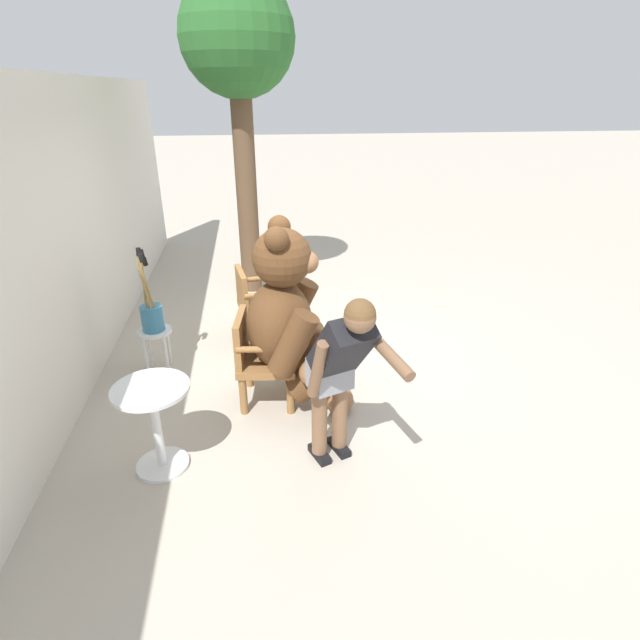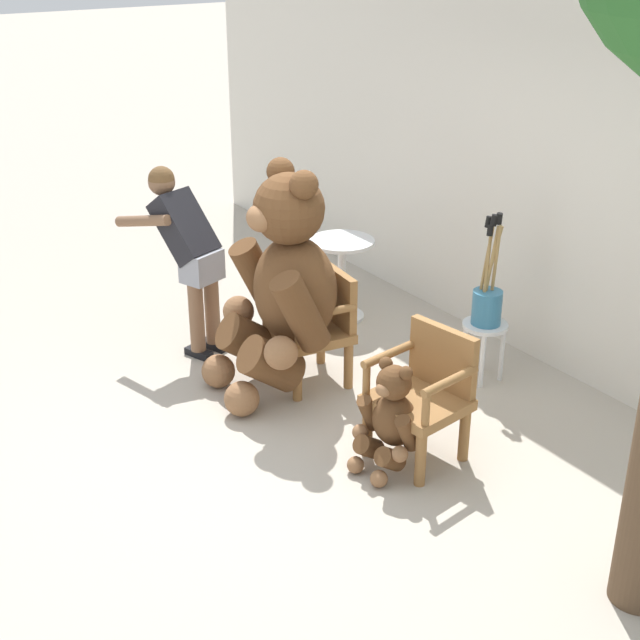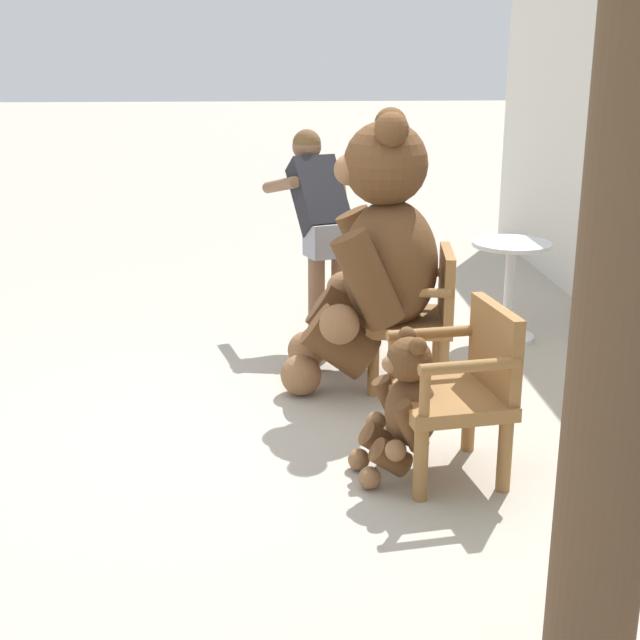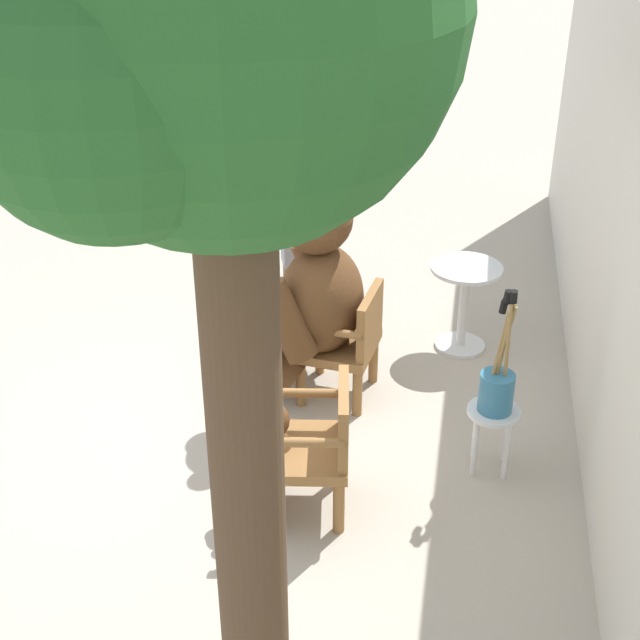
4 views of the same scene
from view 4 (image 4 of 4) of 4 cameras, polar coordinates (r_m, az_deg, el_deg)
The scene contains 11 objects.
ground_plane at distance 6.24m, azimuth -5.39°, elevation -7.25°, with size 60.00×60.00×0.00m, color #B2A899.
back_wall at distance 5.41m, azimuth 19.21°, elevation 2.41°, with size 10.00×0.16×2.80m, color silver.
wooden_chair_left at distance 6.38m, azimuth 1.71°, elevation -1.28°, with size 0.62×0.58×0.86m.
wooden_chair_right at distance 5.35m, azimuth -0.35°, elevation -7.95°, with size 0.63×0.60×0.86m.
teddy_bear_large at distance 6.25m, azimuth -0.68°, elevation 1.95°, with size 1.03×1.01×1.70m.
teddy_bear_small at distance 5.44m, azimuth -3.31°, elevation -8.52°, with size 0.46×0.45×0.75m.
person_visitor at distance 7.15m, azimuth -1.41°, elevation 6.09°, with size 0.76×0.66×1.48m.
white_stool at distance 5.81m, azimuth 10.99°, elevation -6.50°, with size 0.34×0.34×0.46m.
brush_bucket at distance 5.64m, azimuth 11.29°, elevation -3.97°, with size 0.22×0.22×0.86m.
round_side_table at distance 7.06m, azimuth 9.21°, elevation 1.42°, with size 0.56×0.56×0.72m.
patio_tree at distance 2.64m, azimuth -7.16°, elevation 16.28°, with size 1.48×1.41×3.95m.
Camera 4 is at (4.82, 1.46, 3.69)m, focal length 50.00 mm.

